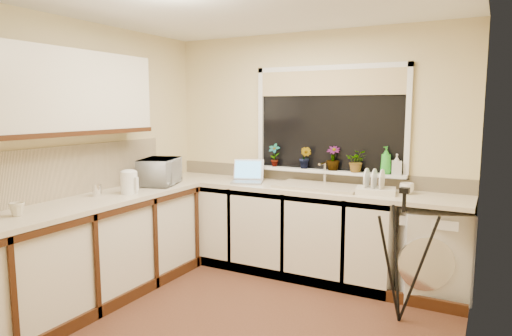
# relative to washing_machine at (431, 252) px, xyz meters

# --- Properties ---
(floor) EXTENTS (3.20, 3.20, 0.00)m
(floor) POSITION_rel_washing_machine_xyz_m (-1.26, -1.25, -0.40)
(floor) COLOR brown
(floor) RESTS_ON ground
(ceiling) EXTENTS (3.20, 3.20, 0.00)m
(ceiling) POSITION_rel_washing_machine_xyz_m (-1.26, -1.25, 2.05)
(ceiling) COLOR white
(ceiling) RESTS_ON ground
(wall_back) EXTENTS (3.20, 0.00, 3.20)m
(wall_back) POSITION_rel_washing_machine_xyz_m (-1.26, 0.25, 0.83)
(wall_back) COLOR beige
(wall_back) RESTS_ON ground
(wall_front) EXTENTS (3.20, 0.00, 3.20)m
(wall_front) POSITION_rel_washing_machine_xyz_m (-1.26, -2.75, 0.83)
(wall_front) COLOR beige
(wall_front) RESTS_ON ground
(wall_left) EXTENTS (0.00, 3.00, 3.00)m
(wall_left) POSITION_rel_washing_machine_xyz_m (-2.86, -1.25, 0.83)
(wall_left) COLOR beige
(wall_left) RESTS_ON ground
(wall_right) EXTENTS (0.00, 3.00, 3.00)m
(wall_right) POSITION_rel_washing_machine_xyz_m (0.34, -1.25, 0.83)
(wall_right) COLOR beige
(wall_right) RESTS_ON ground
(base_cabinet_back) EXTENTS (2.55, 0.60, 0.86)m
(base_cabinet_back) POSITION_rel_washing_machine_xyz_m (-1.58, -0.05, 0.03)
(base_cabinet_back) COLOR silver
(base_cabinet_back) RESTS_ON floor
(base_cabinet_left) EXTENTS (0.54, 2.40, 0.86)m
(base_cabinet_left) POSITION_rel_washing_machine_xyz_m (-2.56, -1.55, 0.03)
(base_cabinet_left) COLOR silver
(base_cabinet_left) RESTS_ON floor
(worktop_back) EXTENTS (3.20, 0.60, 0.04)m
(worktop_back) POSITION_rel_washing_machine_xyz_m (-1.26, -0.05, 0.48)
(worktop_back) COLOR beige
(worktop_back) RESTS_ON base_cabinet_back
(worktop_left) EXTENTS (0.60, 2.40, 0.04)m
(worktop_left) POSITION_rel_washing_machine_xyz_m (-2.56, -1.55, 0.48)
(worktop_left) COLOR beige
(worktop_left) RESTS_ON base_cabinet_left
(upper_cabinet) EXTENTS (0.28, 1.90, 0.70)m
(upper_cabinet) POSITION_rel_washing_machine_xyz_m (-2.70, -1.70, 1.40)
(upper_cabinet) COLOR silver
(upper_cabinet) RESTS_ON wall_left
(splashback_left) EXTENTS (0.02, 2.40, 0.45)m
(splashback_left) POSITION_rel_washing_machine_xyz_m (-2.84, -1.55, 0.73)
(splashback_left) COLOR beige
(splashback_left) RESTS_ON wall_left
(splashback_back) EXTENTS (3.20, 0.02, 0.14)m
(splashback_back) POSITION_rel_washing_machine_xyz_m (-1.26, 0.24, 0.57)
(splashback_back) COLOR beige
(splashback_back) RESTS_ON wall_back
(window_glass) EXTENTS (1.50, 0.02, 1.00)m
(window_glass) POSITION_rel_washing_machine_xyz_m (-1.06, 0.24, 1.15)
(window_glass) COLOR black
(window_glass) RESTS_ON wall_back
(window_blind) EXTENTS (1.50, 0.02, 0.25)m
(window_blind) POSITION_rel_washing_machine_xyz_m (-1.06, 0.21, 1.53)
(window_blind) COLOR tan
(window_blind) RESTS_ON wall_back
(windowsill) EXTENTS (1.60, 0.14, 0.03)m
(windowsill) POSITION_rel_washing_machine_xyz_m (-1.06, 0.18, 0.64)
(windowsill) COLOR white
(windowsill) RESTS_ON wall_back
(sink) EXTENTS (0.82, 0.46, 0.03)m
(sink) POSITION_rel_washing_machine_xyz_m (-1.06, -0.05, 0.52)
(sink) COLOR tan
(sink) RESTS_ON worktop_back
(faucet) EXTENTS (0.03, 0.03, 0.24)m
(faucet) POSITION_rel_washing_machine_xyz_m (-1.06, 0.13, 0.62)
(faucet) COLOR silver
(faucet) RESTS_ON worktop_back
(washing_machine) EXTENTS (0.73, 0.72, 0.79)m
(washing_machine) POSITION_rel_washing_machine_xyz_m (0.00, 0.00, 0.00)
(washing_machine) COLOR white
(washing_machine) RESTS_ON floor
(laptop) EXTENTS (0.41, 0.41, 0.23)m
(laptop) POSITION_rel_washing_machine_xyz_m (-1.84, -0.07, 0.56)
(laptop) COLOR gray
(laptop) RESTS_ON worktop_back
(kettle) EXTENTS (0.15, 0.15, 0.20)m
(kettle) POSITION_rel_washing_machine_xyz_m (-2.47, -1.16, 0.60)
(kettle) COLOR white
(kettle) RESTS_ON worktop_left
(dish_rack) EXTENTS (0.39, 0.32, 0.05)m
(dish_rack) POSITION_rel_washing_machine_xyz_m (-0.49, -0.09, 0.53)
(dish_rack) COLOR silver
(dish_rack) RESTS_ON worktop_back
(tripod) EXTENTS (0.53, 0.53, 1.07)m
(tripod) POSITION_rel_washing_machine_xyz_m (-0.14, -0.66, 0.14)
(tripod) COLOR black
(tripod) RESTS_ON floor
(steel_jar) EXTENTS (0.08, 0.08, 0.11)m
(steel_jar) POSITION_rel_washing_machine_xyz_m (-2.64, -1.38, 0.56)
(steel_jar) COLOR white
(steel_jar) RESTS_ON worktop_left
(microwave) EXTENTS (0.48, 0.57, 0.27)m
(microwave) POSITION_rel_washing_machine_xyz_m (-2.54, -0.64, 0.64)
(microwave) COLOR silver
(microwave) RESTS_ON worktop_left
(plant_a) EXTENTS (0.13, 0.09, 0.25)m
(plant_a) POSITION_rel_washing_machine_xyz_m (-1.64, 0.16, 0.78)
(plant_a) COLOR #999999
(plant_a) RESTS_ON windowsill
(plant_b) EXTENTS (0.14, 0.13, 0.23)m
(plant_b) POSITION_rel_washing_machine_xyz_m (-1.28, 0.15, 0.77)
(plant_b) COLOR #999999
(plant_b) RESTS_ON windowsill
(plant_c) EXTENTS (0.16, 0.16, 0.25)m
(plant_c) POSITION_rel_washing_machine_xyz_m (-0.99, 0.17, 0.78)
(plant_c) COLOR #999999
(plant_c) RESTS_ON windowsill
(plant_d) EXTENTS (0.23, 0.21, 0.22)m
(plant_d) POSITION_rel_washing_machine_xyz_m (-0.74, 0.15, 0.76)
(plant_d) COLOR #999999
(plant_d) RESTS_ON windowsill
(soap_bottle_green) EXTENTS (0.13, 0.13, 0.26)m
(soap_bottle_green) POSITION_rel_washing_machine_xyz_m (-0.46, 0.16, 0.79)
(soap_bottle_green) COLOR green
(soap_bottle_green) RESTS_ON windowsill
(soap_bottle_clear) EXTENTS (0.11, 0.11, 0.20)m
(soap_bottle_clear) POSITION_rel_washing_machine_xyz_m (-0.36, 0.18, 0.75)
(soap_bottle_clear) COLOR #999999
(soap_bottle_clear) RESTS_ON windowsill
(cup_back) EXTENTS (0.16, 0.16, 0.10)m
(cup_back) POSITION_rel_washing_machine_xyz_m (-0.24, 0.03, 0.55)
(cup_back) COLOR white
(cup_back) RESTS_ON worktop_back
(cup_left) EXTENTS (0.12, 0.12, 0.10)m
(cup_left) POSITION_rel_washing_machine_xyz_m (-2.57, -2.18, 0.55)
(cup_left) COLOR beige
(cup_left) RESTS_ON worktop_left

